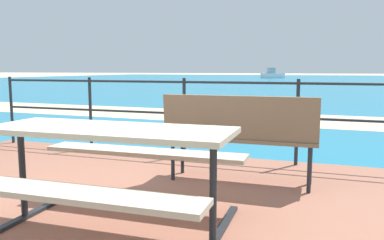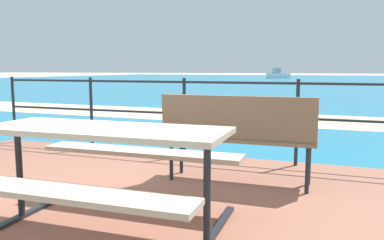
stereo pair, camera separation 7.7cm
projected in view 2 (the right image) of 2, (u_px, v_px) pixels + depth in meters
The scene contains 8 objects.
ground_plane at pixel (72, 228), 3.05m from camera, with size 240.00×240.00×0.00m, color beige.
patio_paving at pixel (72, 224), 3.05m from camera, with size 6.40×5.20×0.06m, color #935B47.
sea_water at pixel (316, 81), 40.25m from camera, with size 90.00×90.00×0.01m, color teal.
beach_strip at pixel (255, 118), 9.90m from camera, with size 54.00×2.61×0.01m, color beige.
picnic_table at pixel (104, 152), 2.78m from camera, with size 1.82×1.46×0.77m.
park_bench at pixel (237, 131), 3.92m from camera, with size 1.56×0.44×0.92m.
railing_fence at pixel (184, 107), 5.21m from camera, with size 5.94×0.04×1.06m.
boat_near at pixel (279, 75), 54.35m from camera, with size 3.61×2.66×1.46m.
Camera 2 is at (1.90, -2.41, 1.24)m, focal length 36.34 mm.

